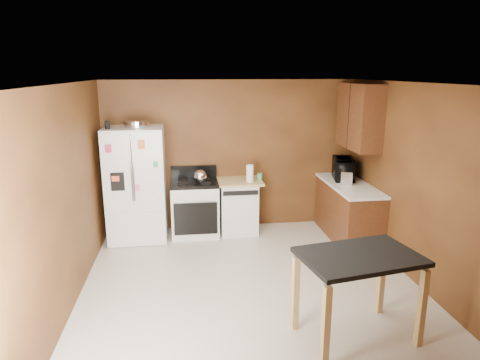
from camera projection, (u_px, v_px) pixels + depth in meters
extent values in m
plane|color=beige|center=(251.00, 287.00, 5.36)|extent=(4.50, 4.50, 0.00)
plane|color=white|center=(253.00, 84.00, 4.74)|extent=(4.50, 4.50, 0.00)
plane|color=brown|center=(231.00, 155.00, 7.21)|extent=(4.20, 0.00, 4.20)
plane|color=brown|center=(305.00, 282.00, 2.89)|extent=(4.20, 0.00, 4.20)
plane|color=brown|center=(67.00, 198.00, 4.79)|extent=(0.00, 4.50, 4.50)
plane|color=brown|center=(419.00, 186.00, 5.32)|extent=(0.00, 4.50, 4.50)
cylinder|color=silver|center=(137.00, 124.00, 6.52)|extent=(0.39, 0.39, 0.10)
cylinder|color=black|center=(107.00, 125.00, 6.34)|extent=(0.08, 0.08, 0.11)
sphere|color=silver|center=(200.00, 177.00, 6.79)|extent=(0.21, 0.21, 0.21)
cylinder|color=white|center=(250.00, 173.00, 6.90)|extent=(0.12, 0.12, 0.28)
cylinder|color=#44B26B|center=(260.00, 176.00, 7.08)|extent=(0.12, 0.12, 0.10)
cube|color=silver|center=(347.00, 177.00, 6.78)|extent=(0.27, 0.33, 0.21)
imported|color=black|center=(343.00, 170.00, 7.03)|extent=(0.50, 0.64, 0.32)
cube|color=white|center=(136.00, 184.00, 6.75)|extent=(0.90, 0.75, 1.80)
cube|color=white|center=(117.00, 173.00, 6.28)|extent=(0.43, 0.02, 1.20)
cube|color=white|center=(148.00, 172.00, 6.33)|extent=(0.43, 0.02, 1.20)
cube|color=white|center=(136.00, 230.00, 6.53)|extent=(0.88, 0.02, 0.54)
cube|color=black|center=(118.00, 182.00, 6.30)|extent=(0.20, 0.01, 0.28)
cylinder|color=silver|center=(131.00, 172.00, 6.27)|extent=(0.02, 0.02, 0.90)
cylinder|color=silver|center=(133.00, 172.00, 6.28)|extent=(0.02, 0.02, 0.90)
cube|color=#D2315D|center=(108.00, 149.00, 6.15)|extent=(0.09, 0.00, 0.12)
cube|color=orange|center=(141.00, 144.00, 6.20)|extent=(0.10, 0.00, 0.13)
cube|color=#3EAE5C|center=(156.00, 164.00, 6.29)|extent=(0.07, 0.00, 0.09)
cube|color=#FF5E2A|center=(115.00, 179.00, 6.27)|extent=(0.11, 0.00, 0.08)
cube|color=pink|center=(137.00, 188.00, 6.34)|extent=(0.08, 0.00, 0.11)
cube|color=white|center=(154.00, 197.00, 6.41)|extent=(0.09, 0.00, 0.10)
cube|color=white|center=(195.00, 209.00, 7.03)|extent=(0.76, 0.65, 0.85)
cube|color=black|center=(194.00, 183.00, 6.91)|extent=(0.76, 0.65, 0.05)
cube|color=black|center=(194.00, 171.00, 7.16)|extent=(0.76, 0.06, 0.20)
cube|color=black|center=(196.00, 219.00, 6.71)|extent=(0.68, 0.02, 0.52)
cylinder|color=silver|center=(195.00, 201.00, 6.63)|extent=(0.62, 0.02, 0.02)
cylinder|color=black|center=(183.00, 179.00, 7.04)|extent=(0.17, 0.17, 0.02)
cylinder|color=black|center=(205.00, 178.00, 7.08)|extent=(0.17, 0.17, 0.02)
cylinder|color=black|center=(183.00, 184.00, 6.73)|extent=(0.17, 0.17, 0.02)
cylinder|color=black|center=(206.00, 183.00, 6.78)|extent=(0.17, 0.17, 0.02)
cube|color=white|center=(238.00, 207.00, 7.14)|extent=(0.60, 0.60, 0.85)
cube|color=black|center=(241.00, 193.00, 6.76)|extent=(0.56, 0.02, 0.07)
cube|color=tan|center=(238.00, 181.00, 7.03)|extent=(0.78, 0.62, 0.04)
cube|color=#602E1A|center=(348.00, 212.00, 6.88)|extent=(0.60, 1.55, 0.86)
cube|color=white|center=(350.00, 185.00, 6.76)|extent=(0.63, 1.58, 0.04)
cube|color=#602E1A|center=(359.00, 116.00, 6.61)|extent=(0.35, 1.05, 1.00)
cube|color=black|center=(348.00, 117.00, 6.59)|extent=(0.01, 0.01, 1.00)
cube|color=black|center=(360.00, 257.00, 4.16)|extent=(1.25, 0.95, 0.05)
cube|color=tan|center=(295.00, 293.00, 4.42)|extent=(0.08, 0.08, 0.81)
cube|color=tan|center=(381.00, 279.00, 4.73)|extent=(0.08, 0.08, 0.81)
cube|color=tan|center=(326.00, 328.00, 3.83)|extent=(0.08, 0.08, 0.81)
cube|color=tan|center=(422.00, 308.00, 4.14)|extent=(0.08, 0.08, 0.81)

